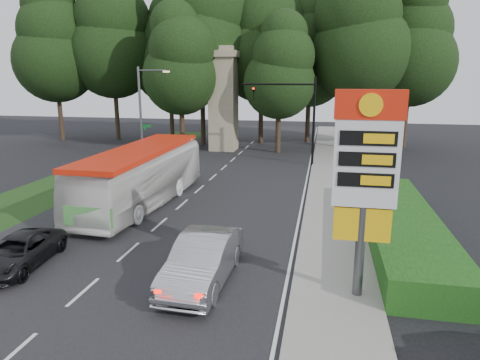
% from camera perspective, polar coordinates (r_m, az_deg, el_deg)
% --- Properties ---
extents(ground, '(120.00, 120.00, 0.00)m').
position_cam_1_polar(ground, '(15.74, -21.13, -14.66)').
color(ground, black).
rests_on(ground, ground).
extents(road_surface, '(14.00, 80.00, 0.02)m').
position_cam_1_polar(road_surface, '(25.86, -7.03, -2.65)').
color(road_surface, black).
rests_on(road_surface, ground).
extents(sidewalk_right, '(3.00, 80.00, 0.12)m').
position_cam_1_polar(sidewalk_right, '(24.63, 12.16, -3.58)').
color(sidewalk_right, gray).
rests_on(sidewalk_right, ground).
extents(grass_verge_left, '(5.00, 50.00, 0.02)m').
position_cam_1_polar(grass_verge_left, '(35.03, -18.85, 1.02)').
color(grass_verge_left, '#193814').
rests_on(grass_verge_left, ground).
extents(hedge, '(3.00, 14.00, 1.20)m').
position_cam_1_polar(hedge, '(20.96, 20.62, -5.68)').
color(hedge, '#154612').
rests_on(hedge, ground).
extents(gas_station_pylon, '(2.10, 0.45, 6.85)m').
position_cam_1_polar(gas_station_pylon, '(13.89, 16.42, 1.56)').
color(gas_station_pylon, '#59595E').
rests_on(gas_station_pylon, ground).
extents(traffic_signal_mast, '(6.10, 0.35, 7.20)m').
position_cam_1_polar(traffic_signal_mast, '(35.71, 7.73, 9.43)').
color(traffic_signal_mast, black).
rests_on(traffic_signal_mast, ground).
extents(streetlight_signs, '(2.75, 0.98, 8.00)m').
position_cam_1_polar(streetlight_signs, '(36.81, -12.83, 8.97)').
color(streetlight_signs, '#59595E').
rests_on(streetlight_signs, ground).
extents(monument, '(3.00, 3.00, 10.05)m').
position_cam_1_polar(monument, '(42.76, -2.22, 10.80)').
color(monument, gray).
rests_on(monument, ground).
extents(tree_far_west, '(8.96, 8.96, 17.60)m').
position_cam_1_polar(tree_far_west, '(53.76, -23.61, 16.25)').
color(tree_far_west, '#2D2116').
rests_on(tree_far_west, ground).
extents(tree_west_mid, '(9.80, 9.80, 19.25)m').
position_cam_1_polar(tree_west_mid, '(52.51, -16.75, 17.98)').
color(tree_west_mid, '#2D2116').
rests_on(tree_west_mid, ground).
extents(tree_west_near, '(8.40, 8.40, 16.50)m').
position_cam_1_polar(tree_west_near, '(51.82, -9.41, 16.56)').
color(tree_west_near, '#2D2116').
rests_on(tree_west_near, ground).
extents(tree_center_left, '(10.08, 10.08, 19.80)m').
position_cam_1_polar(tree_center_left, '(46.63, -5.21, 19.50)').
color(tree_center_left, '#2D2116').
rests_on(tree_center_left, ground).
extents(tree_center_right, '(9.24, 9.24, 18.15)m').
position_cam_1_polar(tree_center_right, '(47.21, 2.92, 18.24)').
color(tree_center_right, '#2D2116').
rests_on(tree_center_right, ground).
extents(tree_east_near, '(8.12, 8.12, 15.95)m').
position_cam_1_polar(tree_east_near, '(48.65, 9.34, 16.37)').
color(tree_east_near, '#2D2116').
rests_on(tree_east_near, ground).
extents(tree_east_mid, '(9.52, 9.52, 18.70)m').
position_cam_1_polar(tree_east_mid, '(44.85, 15.97, 18.43)').
color(tree_east_mid, '#2D2116').
rests_on(tree_east_mid, ground).
extents(tree_far_east, '(8.68, 8.68, 17.05)m').
position_cam_1_polar(tree_far_east, '(47.36, 21.98, 16.49)').
color(tree_far_east, '#2D2116').
rests_on(tree_far_east, ground).
extents(tree_monument_left, '(7.28, 7.28, 14.30)m').
position_cam_1_polar(tree_monument_left, '(42.89, -7.99, 15.46)').
color(tree_monument_left, '#2D2116').
rests_on(tree_monument_left, ground).
extents(tree_monument_right, '(6.72, 6.72, 13.20)m').
position_cam_1_polar(tree_monument_right, '(41.29, 5.27, 14.68)').
color(tree_monument_right, '#2D2116').
rests_on(tree_monument_right, ground).
extents(transit_bus, '(3.39, 12.02, 3.31)m').
position_cam_1_polar(transit_bus, '(24.93, -12.96, 0.39)').
color(transit_bus, white).
rests_on(transit_bus, ground).
extents(sedan_silver, '(1.96, 5.28, 1.72)m').
position_cam_1_polar(sedan_silver, '(15.56, -4.97, -10.54)').
color(sedan_silver, '#AAACB1').
rests_on(sedan_silver, ground).
extents(suv_charcoal, '(2.47, 4.59, 1.23)m').
position_cam_1_polar(suv_charcoal, '(18.84, -27.50, -8.51)').
color(suv_charcoal, black).
rests_on(suv_charcoal, ground).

